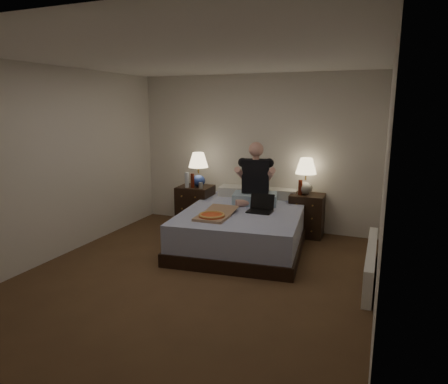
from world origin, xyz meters
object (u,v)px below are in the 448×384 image
at_px(person, 255,173).
at_px(pizza_box, 212,216).
at_px(nightstand_right, 307,215).
at_px(radiator, 371,263).
at_px(water_bottle, 187,180).
at_px(beer_bottle_left, 192,181).
at_px(nightstand_left, 195,207).
at_px(soda_can, 201,186).
at_px(beer_bottle_right, 300,187).
at_px(laptop, 260,204).
at_px(lamp_left, 198,170).
at_px(bed, 244,227).
at_px(lamp_right, 306,176).

relative_size(person, pizza_box, 1.22).
xyz_separation_m(nightstand_right, radiator, (1.00, -1.36, -0.13)).
height_order(water_bottle, beer_bottle_left, water_bottle).
height_order(nightstand_left, soda_can, soda_can).
bearing_deg(beer_bottle_left, person, -3.57).
bearing_deg(water_bottle, nightstand_right, 11.58).
height_order(beer_bottle_left, radiator, beer_bottle_left).
relative_size(nightstand_right, beer_bottle_right, 2.87).
xyz_separation_m(beer_bottle_right, pizza_box, (-0.88, -1.37, -0.19)).
distance_m(nightstand_right, laptop, 1.07).
xyz_separation_m(lamp_left, beer_bottle_right, (1.64, 0.16, -0.20)).
distance_m(bed, laptop, 0.48).
height_order(person, radiator, person).
bearing_deg(beer_bottle_right, nightstand_right, 35.82).
bearing_deg(laptop, person, 115.15).
height_order(soda_can, person, person).
height_order(soda_can, laptop, soda_can).
height_order(beer_bottle_left, beer_bottle_right, beer_bottle_left).
bearing_deg(lamp_right, nightstand_left, -171.78).
bearing_deg(laptop, beer_bottle_left, 158.03).
relative_size(bed, soda_can, 21.72).
height_order(beer_bottle_right, pizza_box, beer_bottle_right).
relative_size(nightstand_left, beer_bottle_right, 3.04).
bearing_deg(bed, lamp_left, 144.39).
bearing_deg(person, nightstand_right, 17.61).
bearing_deg(water_bottle, bed, -20.09).
relative_size(person, laptop, 2.74).
distance_m(beer_bottle_left, beer_bottle_right, 1.72).
bearing_deg(lamp_right, soda_can, -166.10).
height_order(nightstand_right, water_bottle, water_bottle).
relative_size(nightstand_left, beer_bottle_left, 3.04).
bearing_deg(nightstand_left, person, -11.28).
relative_size(water_bottle, beer_bottle_left, 1.09).
bearing_deg(lamp_left, person, -10.15).
distance_m(lamp_left, pizza_box, 1.48).
xyz_separation_m(nightstand_left, water_bottle, (-0.08, -0.13, 0.47)).
bearing_deg(water_bottle, radiator, -18.61).
height_order(lamp_right, radiator, lamp_right).
bearing_deg(beer_bottle_left, beer_bottle_right, 9.42).
distance_m(bed, soda_can, 1.08).
xyz_separation_m(pizza_box, radiator, (1.98, 0.09, -0.38)).
xyz_separation_m(lamp_left, pizza_box, (0.76, -1.21, -0.40)).
relative_size(lamp_left, water_bottle, 2.24).
distance_m(beer_bottle_left, person, 1.10).
bearing_deg(person, nightstand_left, 157.99).
xyz_separation_m(beer_bottle_right, person, (-0.61, -0.35, 0.23)).
height_order(lamp_left, laptop, lamp_left).
relative_size(water_bottle, soda_can, 2.50).
bearing_deg(beer_bottle_right, beer_bottle_left, -170.58).
distance_m(nightstand_right, beer_bottle_left, 1.90).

